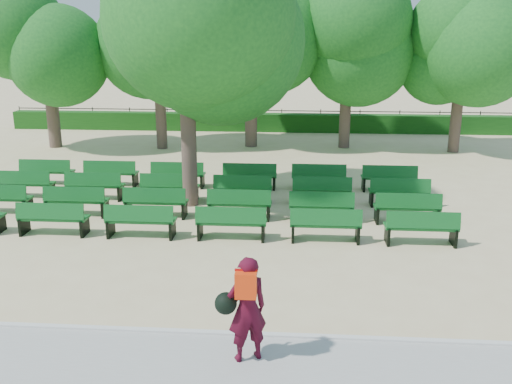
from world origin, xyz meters
TOP-DOWN VIEW (x-y plane):
  - ground at (0.00, 0.00)m, footprint 120.00×120.00m
  - paving at (0.00, -7.40)m, footprint 30.00×2.20m
  - curb at (0.00, -6.25)m, footprint 30.00×0.12m
  - hedge at (0.00, 14.00)m, footprint 26.00×0.70m
  - fence at (0.00, 14.40)m, footprint 26.00×0.10m
  - tree_line at (0.00, 10.00)m, footprint 21.80×6.80m
  - bench_array at (-0.90, 0.86)m, footprint 1.77×0.55m
  - tree_among at (-1.34, 1.28)m, footprint 5.01×5.01m
  - person at (1.08, -6.99)m, footprint 0.88×0.65m

SIDE VIEW (x-z plane):
  - ground at x=0.00m, z-range 0.00..0.00m
  - fence at x=0.00m, z-range -0.51..0.51m
  - tree_line at x=0.00m, z-range -3.52..3.52m
  - paving at x=0.00m, z-range 0.00..0.06m
  - curb at x=0.00m, z-range 0.00..0.10m
  - bench_array at x=-0.90m, z-range -0.47..0.65m
  - hedge at x=0.00m, z-range 0.00..0.90m
  - person at x=1.08m, z-range 0.09..1.84m
  - tree_among at x=-1.34m, z-range 1.17..8.07m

